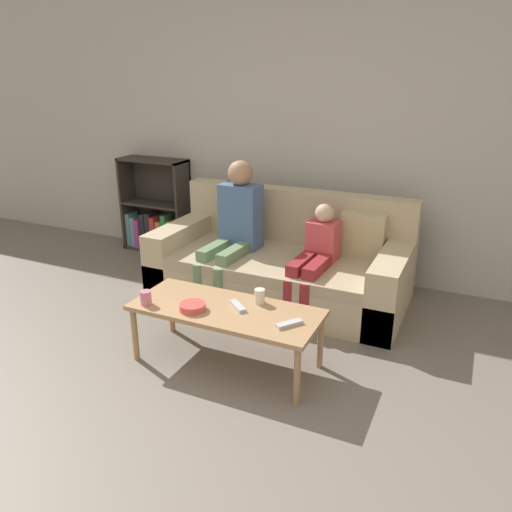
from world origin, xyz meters
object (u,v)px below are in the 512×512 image
Objects in this scene: tv_remote_0 at (238,306)px; snack_bowl at (193,307)px; cup_far at (146,298)px; tv_remote_1 at (289,324)px; bookshelf at (157,217)px; cup_near at (260,296)px; person_child at (316,255)px; person_adult at (236,221)px; couch at (282,265)px; coffee_table at (226,313)px.

tv_remote_0 is 0.29m from snack_bowl.
tv_remote_1 is (0.95, 0.12, -0.04)m from cup_far.
bookshelf is at bearing 123.81° from cup_far.
cup_far is (-0.66, -0.32, -0.00)m from cup_near.
cup_near reaches higher than tv_remote_1.
snack_bowl is (-0.63, -0.07, 0.01)m from tv_remote_1.
cup_near is at bearing -93.85° from person_child.
tv_remote_0 is (-0.10, -0.12, -0.04)m from cup_near.
cup_near reaches higher than tv_remote_0.
bookshelf is 0.87× the size of person_adult.
person_adult is (-0.39, -0.10, 0.37)m from couch.
tv_remote_0 is at bearing -58.92° from person_adult.
bookshelf is 1.44m from person_adult.
couch reaches higher than cup_near.
person_child is (0.26, 1.00, 0.11)m from coffee_table.
snack_bowl is at bearing 162.63° from tv_remote_0.
bookshelf is at bearing 141.12° from cup_near.
coffee_table is at bearing -44.21° from bookshelf.
person_child reaches higher than snack_bowl.
snack_bowl is (0.32, 0.06, -0.02)m from cup_far.
snack_bowl is at bearing -146.49° from coffee_table.
coffee_table is 7.40× the size of tv_remote_1.
person_child is 5.29× the size of tv_remote_0.
person_child is at bearing -25.68° from couch.
bookshelf is at bearing 130.87° from snack_bowl.
person_adult is at bearing -26.29° from bookshelf.
person_adult is 1.23m from snack_bowl.
couch is at bearing 93.95° from coffee_table.
cup_far reaches higher than coffee_table.
cup_far is at bearing 151.02° from tv_remote_0.
couch is 0.43m from person_child.
tv_remote_0 is 0.97× the size of tv_remote_1.
snack_bowl is at bearing 9.91° from cup_far.
person_child is 5.12× the size of tv_remote_1.
couch reaches higher than person_child.
person_adult is at bearing 104.01° from snack_bowl.
cup_far is 0.58× the size of tv_remote_0.
cup_far is at bearing -160.80° from coffee_table.
snack_bowl reaches higher than tv_remote_1.
coffee_table is 13.13× the size of cup_far.
cup_near is 1.06× the size of cup_far.
coffee_table is 1.08× the size of person_adult.
couch is 1.17m from coffee_table.
cup_far is at bearing -136.21° from tv_remote_1.
bookshelf is 10.52× the size of cup_far.
tv_remote_1 is at bearing -46.83° from person_adult.
person_child is at bearing -19.04° from bookshelf.
person_adult reaches higher than person_child.
coffee_table is 1.19m from person_adult.
tv_remote_1 is at bearing -66.25° from couch.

